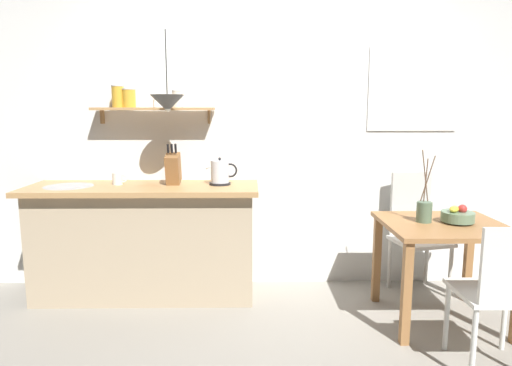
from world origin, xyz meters
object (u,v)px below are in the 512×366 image
(fruit_bowl, at_px, (458,216))
(pendant_lamp, at_px, (167,103))
(dining_table, at_px, (443,240))
(twig_vase, at_px, (424,211))
(dining_chair_far, at_px, (415,227))
(dining_chair_near, at_px, (501,289))
(coffee_mug_by_sink, at_px, (118,179))
(electric_kettle, at_px, (220,173))
(knife_block, at_px, (173,168))

(fruit_bowl, distance_m, pendant_lamp, 2.26)
(dining_table, bearing_deg, twig_vase, 164.82)
(dining_chair_far, relative_size, pendant_lamp, 1.66)
(dining_table, relative_size, fruit_bowl, 3.69)
(dining_chair_near, distance_m, twig_vase, 0.79)
(fruit_bowl, xyz_separation_m, pendant_lamp, (-2.09, 0.36, 0.79))
(dining_chair_near, bearing_deg, twig_vase, 104.77)
(pendant_lamp, bearing_deg, coffee_mug_by_sink, 161.58)
(electric_kettle, bearing_deg, twig_vase, -17.42)
(coffee_mug_by_sink, bearing_deg, fruit_bowl, -11.33)
(pendant_lamp, bearing_deg, dining_chair_far, 6.27)
(dining_table, bearing_deg, fruit_bowl, 2.69)
(dining_chair_far, height_order, knife_block, knife_block)
(dining_chair_near, bearing_deg, dining_chair_far, 91.51)
(twig_vase, bearing_deg, dining_chair_far, 74.41)
(fruit_bowl, bearing_deg, twig_vase, 172.10)
(dining_chair_near, xyz_separation_m, pendant_lamp, (-2.04, 1.03, 1.06))
(dining_chair_near, height_order, coffee_mug_by_sink, coffee_mug_by_sink)
(dining_table, xyz_separation_m, knife_block, (-1.99, 0.51, 0.45))
(dining_chair_far, bearing_deg, electric_kettle, -177.02)
(dining_chair_far, relative_size, electric_kettle, 3.98)
(twig_vase, distance_m, knife_block, 1.93)
(dining_chair_far, xyz_separation_m, twig_vase, (-0.15, -0.55, 0.26))
(dining_chair_far, xyz_separation_m, knife_block, (-2.01, -0.08, 0.51))
(electric_kettle, relative_size, coffee_mug_by_sink, 2.08)
(coffee_mug_by_sink, distance_m, pendant_lamp, 0.76)
(electric_kettle, bearing_deg, pendant_lamp, -160.37)
(twig_vase, height_order, electric_kettle, twig_vase)
(coffee_mug_by_sink, xyz_separation_m, pendant_lamp, (0.44, -0.15, 0.60))
(knife_block, bearing_deg, dining_chair_far, 2.18)
(pendant_lamp, bearing_deg, fruit_bowl, -9.77)
(twig_vase, xyz_separation_m, knife_block, (-1.85, 0.47, 0.25))
(pendant_lamp, bearing_deg, knife_block, 88.31)
(dining_chair_far, relative_size, coffee_mug_by_sink, 8.28)
(dining_chair_near, height_order, fruit_bowl, dining_chair_near)
(twig_vase, height_order, coffee_mug_by_sink, twig_vase)
(dining_chair_far, distance_m, twig_vase, 0.63)
(dining_chair_near, bearing_deg, electric_kettle, 144.90)
(fruit_bowl, height_order, electric_kettle, electric_kettle)
(twig_vase, bearing_deg, electric_kettle, 162.58)
(dining_table, distance_m, fruit_bowl, 0.20)
(dining_chair_far, relative_size, fruit_bowl, 4.42)
(dining_chair_far, bearing_deg, dining_chair_near, -88.49)
(fruit_bowl, relative_size, knife_block, 0.68)
(coffee_mug_by_sink, height_order, pendant_lamp, pendant_lamp)
(dining_table, relative_size, knife_block, 2.50)
(twig_vase, relative_size, pendant_lamp, 0.86)
(dining_chair_near, distance_m, knife_block, 2.42)
(twig_vase, relative_size, knife_block, 1.56)
(dining_chair_far, xyz_separation_m, fruit_bowl, (0.07, -0.58, 0.23))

